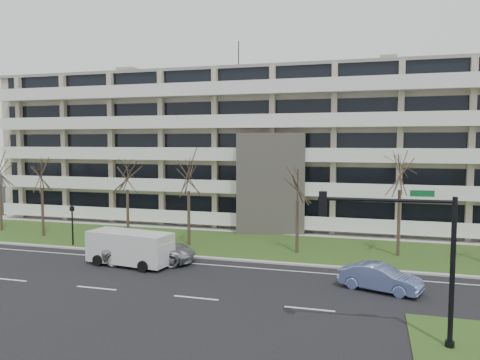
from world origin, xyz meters
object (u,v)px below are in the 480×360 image
(blue_sedan, at_px, (380,278))
(white_van, at_px, (131,245))
(silver_pickup, at_px, (150,251))
(traffic_signal, at_px, (406,245))
(pedestrian_signal, at_px, (72,220))

(blue_sedan, relative_size, white_van, 0.74)
(silver_pickup, xyz_separation_m, traffic_signal, (15.78, -8.81, 3.25))
(traffic_signal, bearing_deg, white_van, 150.93)
(traffic_signal, bearing_deg, pedestrian_signal, 149.99)
(silver_pickup, height_order, blue_sedan, silver_pickup)
(white_van, bearing_deg, blue_sedan, 4.54)
(white_van, xyz_separation_m, traffic_signal, (16.76, -7.93, 2.76))
(blue_sedan, xyz_separation_m, white_van, (-15.94, 1.02, 0.61))
(silver_pickup, xyz_separation_m, pedestrian_signal, (-8.31, 3.07, 1.24))
(silver_pickup, distance_m, white_van, 1.40)
(pedestrian_signal, bearing_deg, blue_sedan, 8.21)
(pedestrian_signal, bearing_deg, traffic_signal, -5.98)
(silver_pickup, bearing_deg, white_van, 120.48)
(silver_pickup, xyz_separation_m, blue_sedan, (14.96, -1.90, -0.12))
(blue_sedan, height_order, pedestrian_signal, pedestrian_signal)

